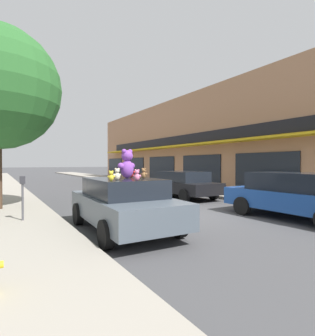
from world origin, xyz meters
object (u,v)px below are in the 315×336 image
object	(u,v)px
plush_art_car	(123,203)
parked_car_far_center	(182,184)
teddy_bear_red	(132,171)
teddy_bear_pink	(137,175)
teddy_bear_giant	(127,164)
teddy_bear_cream	(117,174)
parking_meter	(23,192)
parked_car_far_left	(297,194)
teddy_bear_brown	(144,173)
teddy_bear_yellow	(111,176)

from	to	relation	value
plush_art_car	parked_car_far_center	bearing A→B (deg)	42.35
plush_art_car	teddy_bear_red	xyz separation A→B (m)	(0.46, 0.45, 0.81)
plush_art_car	teddy_bear_pink	xyz separation A→B (m)	(-0.10, -0.98, 0.77)
teddy_bear_giant	teddy_bear_cream	size ratio (longest dim) A/B	2.74
teddy_bear_cream	parking_meter	size ratio (longest dim) A/B	0.23
teddy_bear_red	parked_car_far_left	distance (m)	5.34
teddy_bear_giant	parking_meter	size ratio (longest dim) A/B	0.62
plush_art_car	parking_meter	size ratio (longest dim) A/B	3.30
teddy_bear_pink	parking_meter	size ratio (longest dim) A/B	0.21
teddy_bear_red	teddy_bear_brown	size ratio (longest dim) A/B	1.26
parking_meter	plush_art_car	bearing A→B (deg)	-42.83
plush_art_car	parking_meter	xyz separation A→B (m)	(-2.22, 2.06, 0.22)
teddy_bear_cream	parking_meter	world-z (taller)	teddy_bear_cream
teddy_bear_red	parked_car_far_center	xyz separation A→B (m)	(4.88, 4.01, -0.81)
teddy_bear_giant	teddy_bear_cream	distance (m)	0.89
teddy_bear_pink	teddy_bear_brown	size ratio (longest dim) A/B	0.95
plush_art_car	teddy_bear_giant	xyz separation A→B (m)	(0.16, 0.11, 1.02)
teddy_bear_yellow	teddy_bear_pink	world-z (taller)	teddy_bear_pink
teddy_bear_yellow	parking_meter	xyz separation A→B (m)	(-1.58, 2.82, -0.54)
parked_car_far_left	teddy_bear_brown	bearing A→B (deg)	164.89
plush_art_car	teddy_bear_cream	size ratio (longest dim) A/B	14.50
teddy_bear_giant	teddy_bear_cream	xyz separation A→B (m)	(-0.56, -0.65, -0.24)
teddy_bear_red	teddy_bear_yellow	bearing A→B (deg)	115.92
parking_meter	teddy_bear_pink	bearing A→B (deg)	-55.06
teddy_bear_brown	parking_meter	size ratio (longest dim) A/B	0.22
teddy_bear_yellow	teddy_bear_cream	bearing A→B (deg)	-106.40
plush_art_car	teddy_bear_cream	xyz separation A→B (m)	(-0.41, -0.54, 0.78)
parked_car_far_center	parked_car_far_left	bearing A→B (deg)	-90.00
plush_art_car	parked_car_far_left	distance (m)	5.57
parking_meter	teddy_bear_brown	bearing A→B (deg)	-40.95
plush_art_car	teddy_bear_red	bearing A→B (deg)	46.79
teddy_bear_yellow	teddy_bear_giant	bearing A→B (deg)	-101.48
teddy_bear_giant	teddy_bear_brown	size ratio (longest dim) A/B	2.82
teddy_bear_giant	teddy_bear_yellow	size ratio (longest dim) A/B	3.34
teddy_bear_giant	parked_car_far_center	bearing A→B (deg)	-157.98
teddy_bear_brown	teddy_bear_giant	bearing A→B (deg)	6.78
teddy_bear_pink	parked_car_far_left	world-z (taller)	teddy_bear_pink
teddy_bear_cream	teddy_bear_brown	xyz separation A→B (m)	(0.87, 0.27, -0.00)
teddy_bear_yellow	parking_meter	world-z (taller)	teddy_bear_yellow
teddy_bear_giant	parked_car_far_center	size ratio (longest dim) A/B	0.18
parked_car_far_center	plush_art_car	bearing A→B (deg)	-140.12
parking_meter	teddy_bear_cream	bearing A→B (deg)	-55.04
teddy_bear_yellow	teddy_bear_brown	bearing A→B (deg)	-125.02
parked_car_far_center	teddy_bear_brown	bearing A→B (deg)	-135.87
teddy_bear_cream	teddy_bear_pink	size ratio (longest dim) A/B	1.09
teddy_bear_brown	plush_art_car	bearing A→B (deg)	27.48
teddy_bear_red	teddy_bear_brown	bearing A→B (deg)	158.54
plush_art_car	teddy_bear_cream	distance (m)	1.03
teddy_bear_yellow	parking_meter	bearing A→B (deg)	-29.34
teddy_bear_cream	parking_meter	distance (m)	3.22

